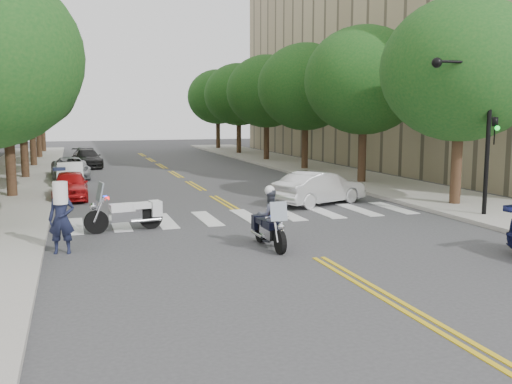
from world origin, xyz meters
name	(u,v)px	position (x,y,z in m)	size (l,w,h in m)	color
ground	(318,258)	(0.00, 0.00, 0.00)	(140.00, 140.00, 0.00)	#38383A
sidewalk_left	(13,179)	(-9.50, 22.00, 0.07)	(5.00, 60.00, 0.15)	#9E9991
sidewalk_right	(314,169)	(9.50, 22.00, 0.07)	(5.00, 60.00, 0.15)	#9E9991
building_right	(483,24)	(26.00, 26.00, 11.00)	(26.00, 44.00, 22.00)	tan
tree_l_1	(5,74)	(-8.80, 14.00, 5.55)	(6.40, 6.40, 8.45)	#382316
tree_l_2	(21,83)	(-8.80, 22.00, 5.55)	(6.40, 6.40, 8.45)	#382316
tree_l_3	(30,89)	(-8.80, 30.00, 5.55)	(6.40, 6.40, 8.45)	#382316
tree_l_4	(36,92)	(-8.80, 38.00, 5.55)	(6.40, 6.40, 8.45)	#382316
tree_l_5	(41,95)	(-8.80, 46.00, 5.55)	(6.40, 6.40, 8.45)	#382316
tree_r_0	(461,70)	(8.80, 6.00, 5.55)	(6.40, 6.40, 8.45)	#382316
tree_r_1	(364,81)	(8.80, 14.00, 5.55)	(6.40, 6.40, 8.45)	#382316
tree_r_2	(306,87)	(8.80, 22.00, 5.55)	(6.40, 6.40, 8.45)	#382316
tree_r_3	(267,91)	(8.80, 30.00, 5.55)	(6.40, 6.40, 8.45)	#382316
tree_r_4	(239,95)	(8.80, 38.00, 5.55)	(6.40, 6.40, 8.45)	#382316
tree_r_5	(218,97)	(8.80, 46.00, 5.55)	(6.40, 6.40, 8.45)	#382316
traffic_signal_pole	(478,116)	(7.72, 3.50, 3.72)	(2.82, 0.42, 6.00)	black
motorcycle_police	(269,220)	(-0.85, 1.59, 0.80)	(0.76, 2.22, 1.80)	black
motorcycle_parked	(131,213)	(-4.40, 5.20, 0.58)	(2.55, 0.88, 1.65)	black
officer_standing	(62,219)	(-6.50, 2.63, 0.96)	(0.70, 0.46, 1.91)	#161A32
convertible	(320,188)	(3.75, 8.28, 0.71)	(1.49, 4.28, 1.41)	silver
parked_car_a	(70,185)	(-6.30, 13.00, 0.64)	(1.52, 3.77, 1.28)	red
parked_car_b	(70,174)	(-6.30, 18.00, 0.62)	(1.31, 3.75, 1.24)	white
parked_car_c	(70,168)	(-6.30, 21.59, 0.63)	(2.08, 4.51, 1.25)	#979A9E
parked_car_d	(87,158)	(-5.20, 28.50, 0.65)	(1.83, 4.51, 1.31)	black
parked_car_e	(85,154)	(-5.20, 32.77, 0.67)	(1.57, 3.91, 1.33)	gray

